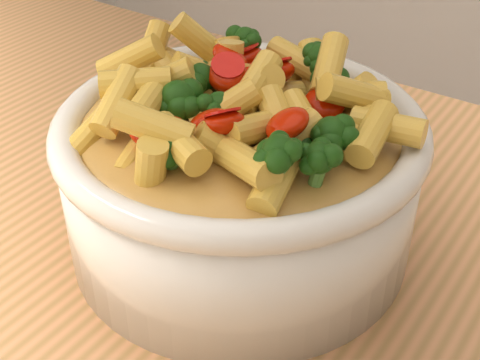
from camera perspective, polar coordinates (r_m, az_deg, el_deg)
The scene contains 2 objects.
serving_bowl at distance 0.50m, azimuth -0.00°, elevation 0.13°, with size 0.27×0.27×0.12m.
pasta_salad at distance 0.46m, azimuth 0.00°, elevation 7.45°, with size 0.21×0.21×0.05m.
Camera 1 is at (0.27, -0.26, 1.24)m, focal length 50.00 mm.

